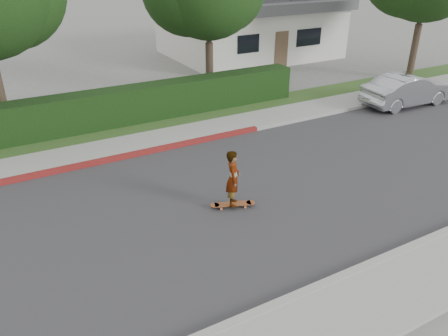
{
  "coord_description": "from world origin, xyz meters",
  "views": [
    {
      "loc": [
        -7.81,
        -9.26,
        6.37
      ],
      "look_at": [
        -2.65,
        0.09,
        1.0
      ],
      "focal_mm": 35.0,
      "sensor_mm": 36.0,
      "label": 1
    }
  ],
  "objects": [
    {
      "name": "ground",
      "position": [
        0.0,
        0.0,
        0.0
      ],
      "size": [
        120.0,
        120.0,
        0.0
      ],
      "primitive_type": "plane",
      "color": "slate",
      "rests_on": "ground"
    },
    {
      "name": "road",
      "position": [
        0.0,
        0.0,
        0.01
      ],
      "size": [
        60.0,
        8.0,
        0.01
      ],
      "primitive_type": "cube",
      "color": "#2D2D30",
      "rests_on": "ground"
    },
    {
      "name": "curb_near",
      "position": [
        0.0,
        -4.1,
        0.07
      ],
      "size": [
        60.0,
        0.2,
        0.15
      ],
      "primitive_type": "cube",
      "color": "#9E9E99",
      "rests_on": "ground"
    },
    {
      "name": "sidewalk_near",
      "position": [
        0.0,
        -5.0,
        0.06
      ],
      "size": [
        60.0,
        1.6,
        0.12
      ],
      "primitive_type": "cube",
      "color": "gray",
      "rests_on": "ground"
    },
    {
      "name": "curb_far",
      "position": [
        0.0,
        4.1,
        0.07
      ],
      "size": [
        60.0,
        0.2,
        0.15
      ],
      "primitive_type": "cube",
      "color": "#9E9E99",
      "rests_on": "ground"
    },
    {
      "name": "curb_red_section",
      "position": [
        -5.0,
        4.1,
        0.08
      ],
      "size": [
        12.0,
        0.21,
        0.15
      ],
      "primitive_type": "cube",
      "color": "maroon",
      "rests_on": "ground"
    },
    {
      "name": "sidewalk_far",
      "position": [
        0.0,
        5.0,
        0.06
      ],
      "size": [
        60.0,
        1.6,
        0.12
      ],
      "primitive_type": "cube",
      "color": "gray",
      "rests_on": "ground"
    },
    {
      "name": "planting_strip",
      "position": [
        0.0,
        6.6,
        0.05
      ],
      "size": [
        60.0,
        1.6,
        0.1
      ],
      "primitive_type": "cube",
      "color": "#2D4C1E",
      "rests_on": "ground"
    },
    {
      "name": "hedge",
      "position": [
        -3.0,
        7.2,
        0.75
      ],
      "size": [
        15.0,
        1.0,
        1.5
      ],
      "primitive_type": "cube",
      "color": "black",
      "rests_on": "ground"
    },
    {
      "name": "house",
      "position": [
        8.0,
        16.0,
        2.1
      ],
      "size": [
        10.6,
        8.6,
        4.3
      ],
      "color": "beige",
      "rests_on": "ground"
    },
    {
      "name": "skateboard",
      "position": [
        -2.65,
        -0.41,
        0.11
      ],
      "size": [
        1.24,
        0.67,
        0.12
      ],
      "rotation": [
        0.0,
        0.0,
        -0.37
      ],
      "color": "orange",
      "rests_on": "ground"
    },
    {
      "name": "skateboarder",
      "position": [
        -2.65,
        -0.41,
        0.92
      ],
      "size": [
        0.62,
        0.69,
        1.58
      ],
      "primitive_type": "imported",
      "rotation": [
        0.0,
        0.0,
        1.04
      ],
      "color": "white",
      "rests_on": "skateboard"
    },
    {
      "name": "car_silver",
      "position": [
        8.61,
        3.44,
        0.71
      ],
      "size": [
        4.39,
        1.7,
        1.43
      ],
      "primitive_type": "imported",
      "rotation": [
        0.0,
        0.0,
        1.53
      ],
      "color": "#ABADB2",
      "rests_on": "ground"
    }
  ]
}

